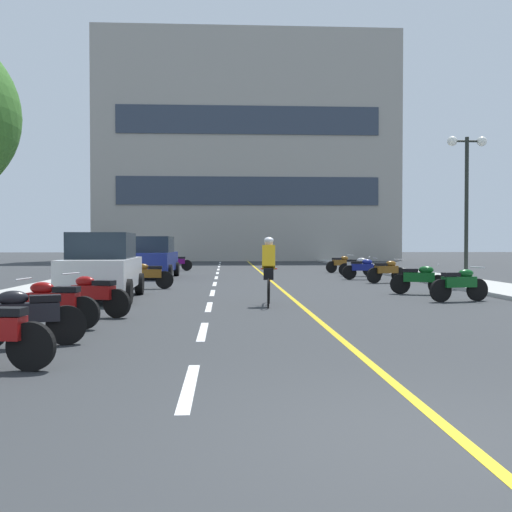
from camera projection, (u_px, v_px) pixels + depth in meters
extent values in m
plane|color=#2D3033|center=(263.00, 279.00, 25.55)|extent=(140.00, 140.00, 0.00)
cube|color=#A8A8A3|center=(106.00, 274.00, 28.18)|extent=(2.40, 72.00, 0.12)
cube|color=#A8A8A3|center=(408.00, 273.00, 28.92)|extent=(2.40, 72.00, 0.12)
cube|color=silver|center=(189.00, 386.00, 6.48)|extent=(0.14, 2.20, 0.01)
cube|color=silver|center=(203.00, 331.00, 10.47)|extent=(0.14, 2.20, 0.01)
cube|color=silver|center=(209.00, 307.00, 14.47)|extent=(0.14, 2.20, 0.01)
cube|color=silver|center=(212.00, 293.00, 18.46)|extent=(0.14, 2.20, 0.01)
cube|color=silver|center=(215.00, 284.00, 22.45)|extent=(0.14, 2.20, 0.01)
cube|color=silver|center=(216.00, 278.00, 26.45)|extent=(0.14, 2.20, 0.01)
cube|color=silver|center=(217.00, 273.00, 30.44)|extent=(0.14, 2.20, 0.01)
cube|color=silver|center=(218.00, 269.00, 34.43)|extent=(0.14, 2.20, 0.01)
cube|color=silver|center=(219.00, 267.00, 38.43)|extent=(0.14, 2.20, 0.01)
cube|color=silver|center=(220.00, 264.00, 42.42)|extent=(0.14, 2.20, 0.01)
cube|color=silver|center=(220.00, 262.00, 46.42)|extent=(0.14, 2.20, 0.01)
cube|color=silver|center=(220.00, 261.00, 50.41)|extent=(0.14, 2.20, 0.01)
cube|color=gold|center=(264.00, 275.00, 28.56)|extent=(0.12, 66.00, 0.01)
cube|color=#9E998E|center=(247.00, 150.00, 52.82)|extent=(25.77, 7.04, 19.38)
cube|color=#2D3847|center=(248.00, 191.00, 49.35)|extent=(21.65, 0.10, 2.33)
cube|color=#2D3847|center=(248.00, 120.00, 49.22)|extent=(21.65, 0.10, 2.33)
cylinder|color=black|center=(466.00, 210.00, 21.90)|extent=(0.14, 0.14, 5.28)
cylinder|color=black|center=(467.00, 141.00, 21.85)|extent=(1.10, 0.08, 0.08)
sphere|color=white|center=(452.00, 141.00, 21.82)|extent=(0.36, 0.36, 0.36)
sphere|color=white|center=(482.00, 141.00, 21.87)|extent=(0.36, 0.36, 0.36)
cylinder|color=black|center=(81.00, 284.00, 17.72)|extent=(0.24, 0.65, 0.64)
cylinder|color=black|center=(140.00, 284.00, 17.86)|extent=(0.24, 0.65, 0.64)
cylinder|color=black|center=(58.00, 292.00, 14.93)|extent=(0.24, 0.65, 0.64)
cylinder|color=black|center=(127.00, 292.00, 15.08)|extent=(0.24, 0.65, 0.64)
cube|color=silver|center=(102.00, 273.00, 16.39)|extent=(1.84, 4.25, 0.80)
cube|color=#1E2833|center=(102.00, 246.00, 16.37)|extent=(1.63, 2.25, 0.70)
cylinder|color=black|center=(140.00, 269.00, 27.74)|extent=(0.24, 0.65, 0.64)
cylinder|color=black|center=(176.00, 269.00, 27.78)|extent=(0.24, 0.65, 0.64)
cylinder|color=black|center=(128.00, 272.00, 24.94)|extent=(0.24, 0.65, 0.64)
cylinder|color=black|center=(169.00, 272.00, 24.98)|extent=(0.24, 0.65, 0.64)
cube|color=navy|center=(154.00, 261.00, 26.35)|extent=(1.81, 4.24, 0.80)
cube|color=#1E2833|center=(154.00, 244.00, 26.34)|extent=(1.62, 2.24, 0.70)
cylinder|color=black|center=(31.00, 346.00, 7.23)|extent=(0.61, 0.18, 0.60)
cube|color=black|center=(7.00, 312.00, 7.24)|extent=(0.47, 0.30, 0.10)
cylinder|color=black|center=(66.00, 325.00, 9.08)|extent=(0.60, 0.30, 0.60)
cube|color=black|center=(27.00, 312.00, 8.87)|extent=(0.94, 0.57, 0.28)
ellipsoid|color=black|center=(13.00, 298.00, 8.78)|extent=(0.50, 0.38, 0.22)
cube|color=black|center=(45.00, 298.00, 8.96)|extent=(0.50, 0.38, 0.10)
cylinder|color=black|center=(24.00, 312.00, 10.75)|extent=(0.61, 0.18, 0.60)
cylinder|color=black|center=(83.00, 313.00, 10.66)|extent=(0.61, 0.18, 0.60)
cube|color=maroon|center=(53.00, 300.00, 10.70)|extent=(0.93, 0.40, 0.28)
ellipsoid|color=maroon|center=(42.00, 288.00, 10.71)|extent=(0.47, 0.30, 0.22)
cube|color=black|center=(67.00, 289.00, 10.67)|extent=(0.47, 0.30, 0.10)
cylinder|color=silver|center=(23.00, 279.00, 10.74)|extent=(0.11, 0.60, 0.03)
cylinder|color=black|center=(71.00, 302.00, 12.65)|extent=(0.60, 0.30, 0.60)
cylinder|color=black|center=(117.00, 303.00, 12.33)|extent=(0.60, 0.30, 0.60)
cube|color=maroon|center=(94.00, 292.00, 12.49)|extent=(0.94, 0.57, 0.28)
ellipsoid|color=maroon|center=(85.00, 281.00, 12.54)|extent=(0.50, 0.38, 0.22)
cube|color=black|center=(104.00, 283.00, 12.41)|extent=(0.50, 0.38, 0.10)
cylinder|color=silver|center=(71.00, 274.00, 12.64)|extent=(0.23, 0.57, 0.03)
cylinder|color=black|center=(477.00, 290.00, 15.89)|extent=(0.61, 0.23, 0.60)
cylinder|color=black|center=(441.00, 291.00, 15.60)|extent=(0.61, 0.23, 0.60)
cube|color=#0C4C19|center=(459.00, 282.00, 15.74)|extent=(0.94, 0.47, 0.28)
ellipsoid|color=#0C4C19|center=(466.00, 273.00, 15.78)|extent=(0.48, 0.33, 0.22)
cube|color=black|center=(451.00, 274.00, 15.67)|extent=(0.48, 0.33, 0.10)
cylinder|color=silver|center=(477.00, 267.00, 15.87)|extent=(0.16, 0.59, 0.03)
cylinder|color=black|center=(438.00, 285.00, 17.75)|extent=(0.60, 0.29, 0.60)
cylinder|color=black|center=(400.00, 284.00, 18.06)|extent=(0.60, 0.29, 0.60)
cube|color=#0C4C19|center=(419.00, 277.00, 17.90)|extent=(0.94, 0.56, 0.28)
ellipsoid|color=#0C4C19|center=(426.00, 270.00, 17.84)|extent=(0.49, 0.37, 0.22)
cube|color=black|center=(411.00, 270.00, 17.96)|extent=(0.49, 0.37, 0.10)
cylinder|color=silver|center=(438.00, 265.00, 17.73)|extent=(0.23, 0.58, 0.03)
cylinder|color=black|center=(131.00, 280.00, 19.97)|extent=(0.60, 0.13, 0.60)
cylinder|color=black|center=(165.00, 280.00, 20.08)|extent=(0.60, 0.13, 0.60)
cube|color=brown|center=(148.00, 273.00, 20.02)|extent=(0.91, 0.33, 0.28)
ellipsoid|color=brown|center=(142.00, 267.00, 19.99)|extent=(0.45, 0.26, 0.22)
cube|color=black|center=(155.00, 267.00, 20.04)|extent=(0.45, 0.26, 0.10)
cylinder|color=silver|center=(131.00, 262.00, 19.95)|extent=(0.06, 0.60, 0.03)
cylinder|color=black|center=(399.00, 275.00, 23.17)|extent=(0.60, 0.28, 0.60)
cylinder|color=black|center=(374.00, 275.00, 22.78)|extent=(0.60, 0.28, 0.60)
cube|color=brown|center=(386.00, 269.00, 22.97)|extent=(0.94, 0.54, 0.28)
ellipsoid|color=brown|center=(391.00, 264.00, 23.04)|extent=(0.49, 0.36, 0.22)
cube|color=black|center=(381.00, 264.00, 22.88)|extent=(0.49, 0.36, 0.10)
cylinder|color=silver|center=(399.00, 259.00, 23.16)|extent=(0.21, 0.58, 0.03)
cylinder|color=black|center=(375.00, 272.00, 25.10)|extent=(0.60, 0.12, 0.60)
cylinder|color=black|center=(349.00, 272.00, 25.07)|extent=(0.60, 0.12, 0.60)
cube|color=navy|center=(362.00, 267.00, 25.08)|extent=(0.91, 0.31, 0.28)
ellipsoid|color=navy|center=(367.00, 262.00, 25.08)|extent=(0.45, 0.25, 0.22)
cube|color=black|center=(356.00, 262.00, 25.07)|extent=(0.45, 0.25, 0.10)
cylinder|color=silver|center=(375.00, 258.00, 25.08)|extent=(0.05, 0.60, 0.03)
cylinder|color=black|center=(369.00, 270.00, 27.39)|extent=(0.60, 0.29, 0.60)
cylinder|color=black|center=(345.00, 270.00, 27.70)|extent=(0.60, 0.29, 0.60)
cube|color=#B2B2B7|center=(357.00, 265.00, 27.54)|extent=(0.94, 0.56, 0.28)
ellipsoid|color=#B2B2B7|center=(362.00, 260.00, 27.48)|extent=(0.49, 0.37, 0.22)
cube|color=black|center=(352.00, 261.00, 27.60)|extent=(0.49, 0.37, 0.10)
cylinder|color=silver|center=(369.00, 257.00, 27.37)|extent=(0.23, 0.58, 0.03)
cylinder|color=black|center=(350.00, 267.00, 31.08)|extent=(0.60, 0.28, 0.60)
cylinder|color=black|center=(331.00, 267.00, 30.68)|extent=(0.60, 0.28, 0.60)
cube|color=brown|center=(341.00, 263.00, 30.88)|extent=(0.94, 0.54, 0.28)
ellipsoid|color=brown|center=(344.00, 258.00, 30.94)|extent=(0.49, 0.36, 0.22)
cube|color=black|center=(337.00, 259.00, 30.78)|extent=(0.49, 0.36, 0.10)
cylinder|color=silver|center=(350.00, 255.00, 31.06)|extent=(0.21, 0.58, 0.03)
cylinder|color=black|center=(167.00, 265.00, 32.88)|extent=(0.60, 0.10, 0.60)
cylinder|color=black|center=(187.00, 265.00, 32.95)|extent=(0.60, 0.10, 0.60)
cube|color=#590C59|center=(177.00, 261.00, 32.91)|extent=(0.90, 0.29, 0.28)
ellipsoid|color=#590C59|center=(173.00, 257.00, 32.89)|extent=(0.44, 0.24, 0.22)
cube|color=black|center=(181.00, 258.00, 32.92)|extent=(0.44, 0.24, 0.10)
cylinder|color=silver|center=(167.00, 254.00, 32.87)|extent=(0.03, 0.60, 0.03)
torus|color=black|center=(269.00, 290.00, 15.30)|extent=(0.10, 0.72, 0.72)
torus|color=black|center=(268.00, 294.00, 14.25)|extent=(0.10, 0.72, 0.72)
cylinder|color=red|center=(269.00, 280.00, 14.74)|extent=(0.13, 0.95, 0.04)
cube|color=black|center=(269.00, 271.00, 14.59)|extent=(0.12, 0.21, 0.06)
cylinder|color=red|center=(269.00, 269.00, 15.19)|extent=(0.42, 0.07, 0.03)
cube|color=black|center=(269.00, 274.00, 14.64)|extent=(0.27, 0.38, 0.28)
cube|color=yellow|center=(269.00, 257.00, 14.78)|extent=(0.36, 0.48, 0.61)
sphere|color=beige|center=(269.00, 243.00, 14.90)|extent=(0.20, 0.20, 0.20)
ellipsoid|color=white|center=(269.00, 240.00, 14.90)|extent=(0.24, 0.26, 0.16)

